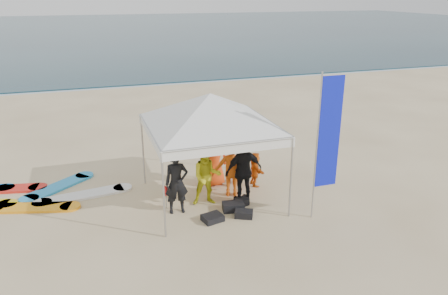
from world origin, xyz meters
TOP-DOWN VIEW (x-y plane):
  - ground at (0.00, 0.00)m, footprint 120.00×120.00m
  - ocean at (0.00, 60.00)m, footprint 160.00×84.00m
  - shoreline_foam at (0.00, 18.20)m, footprint 160.00×1.20m
  - person_black_a at (-0.69, 1.40)m, footprint 0.63×0.43m
  - person_yellow at (0.18, 1.61)m, footprint 0.88×0.74m
  - person_orange_a at (1.00, 1.93)m, footprint 1.28×1.01m
  - person_black_b at (1.17, 1.43)m, footprint 1.11×0.55m
  - person_orange_b at (0.72, 2.75)m, footprint 0.89×0.61m
  - person_seated at (1.87, 2.32)m, footprint 0.39×0.98m
  - canopy_tent at (0.38, 1.88)m, footprint 4.55×4.55m
  - feather_flag at (2.80, 0.04)m, footprint 0.63×0.04m
  - marker_pennant at (-0.80, 1.71)m, footprint 0.28×0.28m
  - gear_pile at (0.62, 0.86)m, footprint 1.49×1.05m
  - surfboard_spread at (-4.72, 3.69)m, footprint 5.29×2.60m

SIDE VIEW (x-z plane):
  - ground at x=0.00m, z-range 0.00..0.00m
  - shoreline_foam at x=0.00m, z-range 0.00..0.01m
  - surfboard_spread at x=-4.72m, z-range 0.00..0.07m
  - ocean at x=0.00m, z-range 0.00..0.08m
  - gear_pile at x=0.62m, z-range -0.01..0.21m
  - marker_pennant at x=-0.80m, z-range 0.18..0.81m
  - person_seated at x=1.87m, z-range 0.00..1.03m
  - person_yellow at x=0.18m, z-range 0.00..1.63m
  - person_black_a at x=-0.69m, z-range 0.00..1.67m
  - person_orange_a at x=1.00m, z-range 0.00..1.74m
  - person_orange_b at x=0.72m, z-range 0.00..1.76m
  - person_black_b at x=1.17m, z-range 0.00..1.82m
  - feather_flag at x=2.80m, z-range 0.33..4.09m
  - canopy_tent at x=0.38m, z-range 1.28..4.71m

